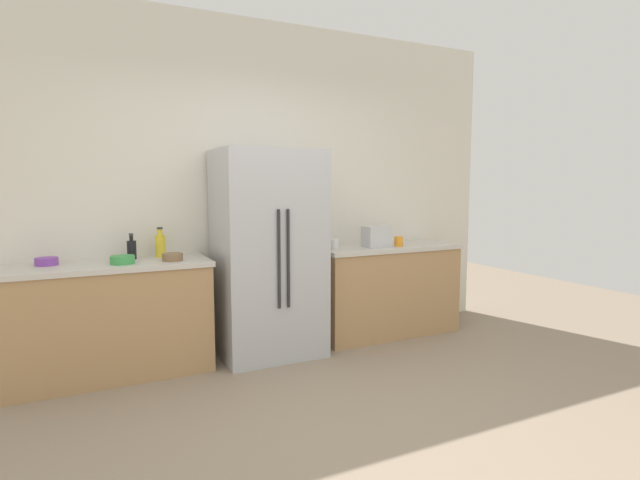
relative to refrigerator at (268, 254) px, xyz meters
name	(u,v)px	position (x,y,z in m)	size (l,w,h in m)	color
ground_plane	(353,436)	(-0.08, -1.59, -0.88)	(10.64, 10.64, 0.00)	gray
kitchen_back_panel	(244,185)	(-0.08, 0.41, 0.59)	(5.32, 0.10, 2.94)	silver
counter_left	(108,320)	(-1.29, 0.06, -0.44)	(1.54, 0.60, 0.88)	tan
counter_right	(385,289)	(1.25, 0.06, -0.44)	(1.45, 0.60, 0.88)	tan
refrigerator	(268,254)	(0.00, 0.00, 0.00)	(0.86, 0.70, 1.77)	#B2B5BA
toaster	(376,237)	(1.09, -0.01, 0.10)	(0.24, 0.17, 0.20)	silver
bottle_a	(132,249)	(-1.09, 0.19, 0.08)	(0.07, 0.07, 0.21)	black
bottle_b	(160,245)	(-0.86, 0.21, 0.10)	(0.08, 0.08, 0.25)	yellow
cup_a	(399,241)	(1.31, -0.07, 0.05)	(0.08, 0.08, 0.10)	orange
cup_b	(334,243)	(0.71, 0.13, 0.04)	(0.09, 0.09, 0.08)	white
bowl_a	(47,261)	(-1.68, 0.15, 0.03)	(0.16, 0.16, 0.06)	purple
bowl_b	(172,257)	(-0.81, -0.03, 0.03)	(0.16, 0.16, 0.06)	brown
bowl_c	(122,260)	(-1.17, -0.03, 0.03)	(0.18, 0.18, 0.06)	green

